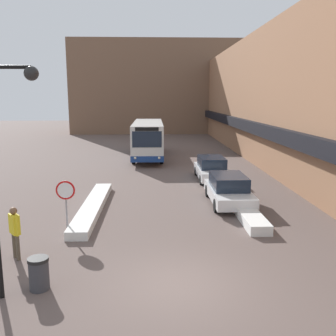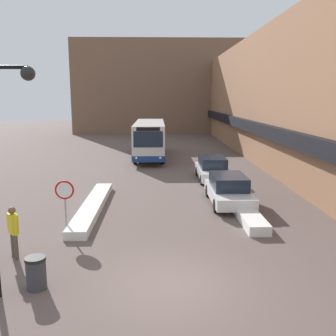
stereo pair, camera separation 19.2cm
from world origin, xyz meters
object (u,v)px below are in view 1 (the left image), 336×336
(city_bus, at_px, (148,138))
(street_lamp, at_px, (1,157))
(trash_bin, at_px, (39,273))
(pedestrian, at_px, (15,228))
(stop_sign, at_px, (66,196))
(parked_car_front, at_px, (229,189))
(parked_car_middle, at_px, (212,168))

(city_bus, bearing_deg, street_lamp, -97.94)
(street_lamp, distance_m, trash_bin, 3.49)
(pedestrian, bearing_deg, stop_sign, 115.11)
(parked_car_front, bearing_deg, parked_car_middle, 90.00)
(city_bus, bearing_deg, parked_car_middle, -65.82)
(stop_sign, bearing_deg, parked_car_middle, 53.04)
(stop_sign, relative_size, pedestrian, 1.19)
(parked_car_middle, distance_m, street_lamp, 16.85)
(pedestrian, bearing_deg, city_bus, 130.22)
(parked_car_middle, distance_m, trash_bin, 15.91)
(parked_car_front, height_order, pedestrian, pedestrian)
(parked_car_front, distance_m, parked_car_middle, 5.72)
(parked_car_middle, xyz_separation_m, street_lamp, (-7.73, -14.65, 3.14))
(stop_sign, height_order, pedestrian, stop_sign)
(city_bus, xyz_separation_m, parked_car_front, (4.34, -15.39, -1.01))
(city_bus, relative_size, pedestrian, 6.21)
(parked_car_front, relative_size, street_lamp, 0.74)
(city_bus, xyz_separation_m, pedestrian, (-4.15, -21.80, -0.67))
(parked_car_front, distance_m, pedestrian, 10.64)
(parked_car_front, relative_size, parked_car_middle, 1.02)
(city_bus, distance_m, parked_car_front, 16.02)
(stop_sign, distance_m, pedestrian, 2.71)
(pedestrian, bearing_deg, parked_car_middle, 106.02)
(city_bus, height_order, street_lamp, street_lamp)
(parked_car_front, xyz_separation_m, pedestrian, (-8.49, -6.41, 0.34))
(parked_car_front, xyz_separation_m, parked_car_middle, (0.00, 5.72, 0.00))
(parked_car_middle, relative_size, street_lamp, 0.73)
(trash_bin, bearing_deg, parked_car_front, 50.20)
(parked_car_middle, bearing_deg, parked_car_front, -90.00)
(street_lamp, bearing_deg, parked_car_front, 49.11)
(parked_car_middle, height_order, street_lamp, street_lamp)
(parked_car_front, bearing_deg, trash_bin, -129.80)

